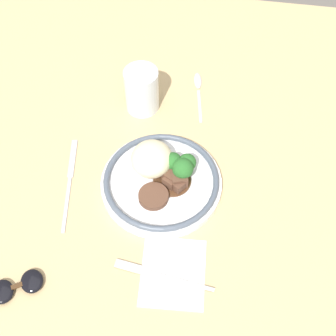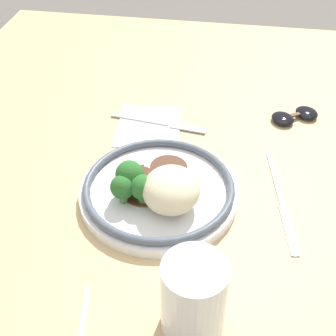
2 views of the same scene
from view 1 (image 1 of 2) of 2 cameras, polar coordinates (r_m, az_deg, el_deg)
The scene contains 9 objects.
ground_plane at distance 0.99m, azimuth -3.12°, elevation -3.82°, with size 8.00×8.00×0.00m, color #5B5651.
dining_table at distance 0.97m, azimuth -3.18°, elevation -3.15°, with size 1.32×1.10×0.04m.
napkin at distance 0.87m, azimuth 0.63°, elevation -12.62°, with size 0.14×0.13×0.00m.
plate at distance 0.94m, azimuth -0.76°, elevation -1.02°, with size 0.25×0.25×0.08m.
juice_glass at distance 1.06m, azimuth -3.20°, elevation 9.23°, with size 0.08×0.08×0.11m.
fork at distance 0.87m, azimuth -1.70°, elevation -12.74°, with size 0.04×0.19×0.00m.
knife at distance 0.98m, azimuth -11.88°, elevation -1.42°, with size 0.22×0.05×0.00m.
spoon at distance 1.13m, azimuth 3.71°, elevation 9.86°, with size 0.16×0.04×0.01m.
sunglasses at distance 0.89m, azimuth -17.91°, elevation -13.57°, with size 0.09×0.10×0.01m.
Camera 1 is at (-0.50, -0.13, 0.85)m, focal length 50.00 mm.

